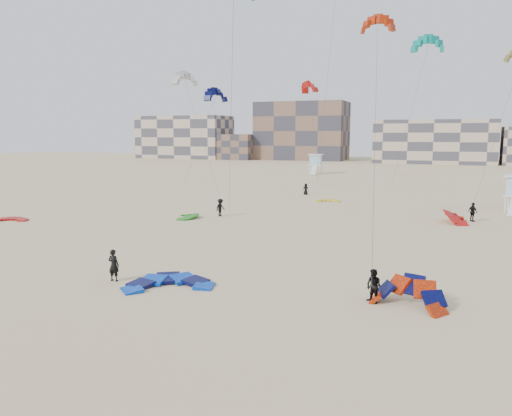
% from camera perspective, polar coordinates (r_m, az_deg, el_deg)
% --- Properties ---
extents(ground, '(320.00, 320.00, 0.00)m').
position_cam_1_polar(ground, '(26.50, -15.05, -10.03)').
color(ground, '#CFBF8B').
rests_on(ground, ground).
extents(kite_ground_blue, '(6.21, 6.29, 1.26)m').
position_cam_1_polar(kite_ground_blue, '(28.05, -9.96, -8.82)').
color(kite_ground_blue, '#0063F1').
rests_on(kite_ground_blue, ground).
extents(kite_ground_orange, '(4.45, 4.47, 3.61)m').
position_cam_1_polar(kite_ground_orange, '(25.70, 16.92, -10.70)').
color(kite_ground_orange, '#FF2D02').
rests_on(kite_ground_orange, ground).
extents(kite_ground_red, '(4.47, 4.52, 0.59)m').
position_cam_1_polar(kite_ground_red, '(53.28, -26.44, -1.34)').
color(kite_ground_red, '#BF1300').
rests_on(kite_ground_red, ground).
extents(kite_ground_green, '(4.30, 4.17, 1.28)m').
position_cam_1_polar(kite_ground_green, '(49.97, -7.92, -1.12)').
color(kite_ground_green, '#137C17').
rests_on(kite_ground_green, ground).
extents(kite_ground_red_far, '(4.21, 4.06, 3.49)m').
position_cam_1_polar(kite_ground_red_far, '(50.52, 21.89, -1.55)').
color(kite_ground_red_far, '#BF1300').
rests_on(kite_ground_red_far, ground).
extents(kite_ground_yellow, '(3.29, 3.41, 0.53)m').
position_cam_1_polar(kite_ground_yellow, '(61.93, 8.18, 0.74)').
color(kite_ground_yellow, '#FFF228').
rests_on(kite_ground_yellow, ground).
extents(kitesurfer_main, '(0.68, 0.46, 1.84)m').
position_cam_1_polar(kitesurfer_main, '(29.49, -15.96, -6.30)').
color(kitesurfer_main, black).
rests_on(kitesurfer_main, ground).
extents(kitesurfer_b, '(1.03, 0.95, 1.69)m').
position_cam_1_polar(kitesurfer_b, '(25.53, 13.31, -8.69)').
color(kitesurfer_b, black).
rests_on(kitesurfer_b, ground).
extents(kitesurfer_c, '(0.96, 1.29, 1.77)m').
position_cam_1_polar(kitesurfer_c, '(50.46, -4.10, 0.06)').
color(kitesurfer_c, black).
rests_on(kitesurfer_c, ground).
extents(kitesurfer_d, '(1.06, 1.08, 1.82)m').
position_cam_1_polar(kitesurfer_d, '(51.53, 23.53, -0.43)').
color(kitesurfer_d, black).
rests_on(kitesurfer_d, ground).
extents(kitesurfer_e, '(0.88, 0.70, 1.56)m').
position_cam_1_polar(kitesurfer_e, '(68.27, 5.71, 2.16)').
color(kitesurfer_e, black).
rests_on(kitesurfer_e, ground).
extents(kite_fly_orange, '(5.95, 29.91, 18.95)m').
position_cam_1_polar(kite_fly_orange, '(53.40, 13.72, 19.62)').
color(kite_fly_orange, '#FF2D02').
rests_on(kite_fly_orange, ground).
extents(kite_fly_grey, '(10.30, 8.68, 15.67)m').
position_cam_1_polar(kite_fly_grey, '(67.61, -8.13, 14.29)').
color(kite_fly_grey, silver).
rests_on(kite_fly_grey, ground).
extents(kite_fly_navy, '(5.63, 7.15, 14.35)m').
position_cam_1_polar(kite_fly_navy, '(76.96, -4.64, 12.62)').
color(kite_fly_navy, '#080D44').
rests_on(kite_fly_navy, ground).
extents(kite_fly_teal_b, '(6.52, 5.03, 20.63)m').
position_cam_1_polar(kite_fly_teal_b, '(76.55, 19.08, 17.16)').
color(kite_fly_teal_b, '#06978B').
rests_on(kite_fly_teal_b, ground).
extents(kite_fly_red, '(6.47, 9.29, 16.50)m').
position_cam_1_polar(kite_fly_red, '(86.65, 6.09, 13.46)').
color(kite_fly_red, '#BF1300').
rests_on(kite_fly_red, ground).
extents(lifeguard_tower_far, '(3.16, 5.69, 4.04)m').
position_cam_1_polar(lifeguard_tower_far, '(104.03, 6.82, 5.00)').
color(lifeguard_tower_far, white).
rests_on(lifeguard_tower_far, ground).
extents(condo_west_a, '(30.00, 15.00, 14.00)m').
position_cam_1_polar(condo_west_a, '(172.56, -8.12, 8.02)').
color(condo_west_a, '#C4AA90').
rests_on(condo_west_a, ground).
extents(condo_west_b, '(28.00, 14.00, 18.00)m').
position_cam_1_polar(condo_west_b, '(160.55, 5.26, 8.75)').
color(condo_west_b, brown).
rests_on(condo_west_b, ground).
extents(condo_mid, '(32.00, 16.00, 12.00)m').
position_cam_1_polar(condo_mid, '(150.16, 19.72, 7.16)').
color(condo_mid, '#C4AA90').
rests_on(condo_mid, ground).
extents(condo_fill_left, '(12.00, 10.00, 8.00)m').
position_cam_1_polar(condo_fill_left, '(161.84, -2.24, 7.00)').
color(condo_fill_left, brown).
rests_on(condo_fill_left, ground).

